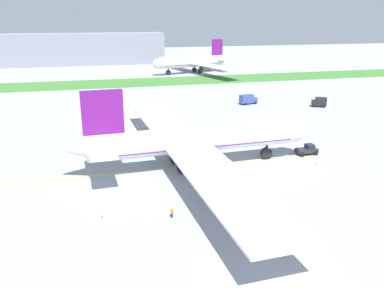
% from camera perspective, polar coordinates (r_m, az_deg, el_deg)
% --- Properties ---
extents(ground_plane, '(600.00, 600.00, 0.00)m').
position_cam_1_polar(ground_plane, '(80.80, 2.61, -2.45)').
color(ground_plane, '#9399A0').
rests_on(ground_plane, ground).
extents(apron_taxi_line, '(280.00, 0.36, 0.01)m').
position_cam_1_polar(apron_taxi_line, '(79.03, 3.03, -2.92)').
color(apron_taxi_line, yellow).
rests_on(apron_taxi_line, ground).
extents(grass_median_strip, '(320.00, 24.00, 0.10)m').
position_cam_1_polar(grass_median_strip, '(179.44, -7.25, 8.68)').
color(grass_median_strip, '#38722D').
rests_on(grass_median_strip, ground).
extents(airliner_foreground, '(48.63, 77.22, 15.81)m').
position_cam_1_polar(airliner_foreground, '(75.95, -0.07, 0.52)').
color(airliner_foreground, white).
rests_on(airliner_foreground, ground).
extents(pushback_tug, '(6.37, 2.71, 2.17)m').
position_cam_1_polar(pushback_tug, '(87.79, 15.99, -0.79)').
color(pushback_tug, '#26262B').
rests_on(pushback_tug, ground).
extents(ground_crew_wingwalker_port, '(0.52, 0.41, 1.63)m').
position_cam_1_polar(ground_crew_wingwalker_port, '(58.68, -2.86, -9.52)').
color(ground_crew_wingwalker_port, black).
rests_on(ground_crew_wingwalker_port, ground).
extents(traffic_cone_near_nose, '(0.36, 0.36, 0.58)m').
position_cam_1_polar(traffic_cone_near_nose, '(82.81, 17.18, -2.54)').
color(traffic_cone_near_nose, '#F2590C').
rests_on(traffic_cone_near_nose, ground).
extents(traffic_cone_port_wing, '(0.36, 0.36, 0.58)m').
position_cam_1_polar(traffic_cone_port_wing, '(60.50, -12.65, -9.84)').
color(traffic_cone_port_wing, '#F2590C').
rests_on(traffic_cone_port_wing, ground).
extents(service_truck_baggage_loader, '(6.42, 3.61, 3.19)m').
position_cam_1_polar(service_truck_baggage_loader, '(134.11, 7.92, 6.31)').
color(service_truck_baggage_loader, '#33478C').
rests_on(service_truck_baggage_loader, ground).
extents(service_truck_fuel_bowser, '(5.03, 3.99, 3.05)m').
position_cam_1_polar(service_truck_fuel_bowser, '(135.22, 17.60, 5.71)').
color(service_truck_fuel_bowser, black).
rests_on(service_truck_fuel_bowser, ground).
extents(parked_airliner_far_centre, '(43.56, 68.83, 16.35)m').
position_cam_1_polar(parked_airliner_far_centre, '(206.91, 0.19, 11.54)').
color(parked_airliner_far_centre, white).
rests_on(parked_airliner_far_centre, ground).
extents(terminal_building, '(91.92, 20.00, 18.00)m').
position_cam_1_polar(terminal_building, '(252.83, -14.88, 12.88)').
color(terminal_building, gray).
rests_on(terminal_building, ground).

